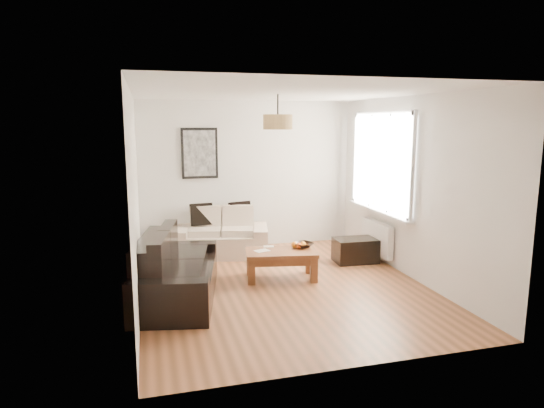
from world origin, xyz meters
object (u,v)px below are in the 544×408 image
object	(u,v)px
loveseat_cream	(222,233)
sofa_leather	(177,268)
coffee_table	(281,265)
ottoman	(355,250)

from	to	relation	value
loveseat_cream	sofa_leather	bearing A→B (deg)	-102.54
loveseat_cream	sofa_leather	distance (m)	2.06
loveseat_cream	coffee_table	bearing A→B (deg)	-54.15
loveseat_cream	ottoman	world-z (taller)	loveseat_cream
loveseat_cream	ottoman	bearing A→B (deg)	-13.41
sofa_leather	ottoman	size ratio (longest dim) A/B	2.76
loveseat_cream	sofa_leather	size ratio (longest dim) A/B	0.82
loveseat_cream	sofa_leather	world-z (taller)	sofa_leather
loveseat_cream	sofa_leather	xyz separation A→B (m)	(-0.87, -1.86, 0.02)
sofa_leather	ottoman	bearing A→B (deg)	-61.61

